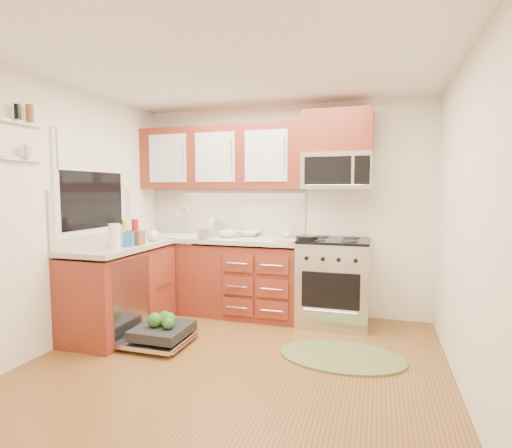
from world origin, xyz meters
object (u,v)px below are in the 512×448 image
(bowl_a, at_px, (249,234))
(microwave, at_px, (337,171))
(dishwasher, at_px, (159,335))
(paper_towel_roll, at_px, (114,236))
(range, at_px, (334,281))
(stock_pot, at_px, (205,234))
(rug, at_px, (342,357))
(sink, at_px, (177,245))
(bowl_b, at_px, (228,234))
(cup, at_px, (287,234))
(skillet, at_px, (307,238))
(cutting_board, at_px, (286,241))
(upper_cabinets, at_px, (221,158))

(bowl_a, bearing_deg, microwave, -2.72)
(dishwasher, bearing_deg, paper_towel_roll, -177.81)
(range, bearing_deg, stock_pot, -171.83)
(rug, relative_size, stock_pot, 5.60)
(sink, distance_m, paper_towel_roll, 1.17)
(rug, relative_size, paper_towel_roll, 4.61)
(bowl_a, bearing_deg, bowl_b, -146.46)
(microwave, bearing_deg, cup, 173.35)
(dishwasher, xyz_separation_m, bowl_a, (0.49, 1.30, 0.86))
(dishwasher, distance_m, bowl_b, 1.47)
(skillet, relative_size, cutting_board, 0.99)
(upper_cabinets, height_order, stock_pot, upper_cabinets)
(skillet, relative_size, bowl_b, 1.00)
(paper_towel_roll, xyz_separation_m, bowl_b, (0.73, 1.17, -0.08))
(cutting_board, bearing_deg, dishwasher, -138.04)
(dishwasher, xyz_separation_m, bowl_b, (0.27, 1.15, 0.86))
(sink, height_order, cup, cup)
(range, relative_size, rug, 0.85)
(range, bearing_deg, microwave, 90.00)
(range, xyz_separation_m, stock_pot, (-1.46, -0.21, 0.51))
(cutting_board, bearing_deg, range, 21.29)
(cup, bearing_deg, stock_pot, -155.99)
(rug, bearing_deg, range, 101.12)
(cutting_board, bearing_deg, cup, 100.78)
(dishwasher, bearing_deg, cutting_board, 41.96)
(rug, height_order, cutting_board, cutting_board)
(skillet, height_order, bowl_b, bowl_b)
(skillet, height_order, cutting_board, skillet)
(bowl_a, relative_size, bowl_b, 1.04)
(upper_cabinets, height_order, bowl_b, upper_cabinets)
(range, distance_m, sink, 1.96)
(range, distance_m, bowl_b, 1.36)
(microwave, xyz_separation_m, bowl_a, (-1.05, 0.05, -0.74))
(bowl_a, bearing_deg, stock_pot, -137.20)
(range, relative_size, sink, 1.53)
(cup, bearing_deg, dishwasher, -126.30)
(upper_cabinets, bearing_deg, dishwasher, -96.04)
(upper_cabinets, bearing_deg, sink, -163.55)
(range, distance_m, microwave, 1.23)
(upper_cabinets, height_order, rug, upper_cabinets)
(bowl_b, bearing_deg, paper_towel_roll, -121.80)
(skillet, xyz_separation_m, bowl_a, (-0.77, 0.33, -0.02))
(microwave, xyz_separation_m, sink, (-1.93, -0.13, -0.90))
(rug, bearing_deg, cup, 124.36)
(dishwasher, relative_size, cup, 6.43)
(cutting_board, height_order, paper_towel_roll, paper_towel_roll)
(rug, distance_m, stock_pot, 2.04)
(upper_cabinets, xyz_separation_m, bowl_a, (0.35, 0.03, -0.92))
(bowl_b, bearing_deg, cup, 13.05)
(sink, height_order, bowl_b, bowl_b)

